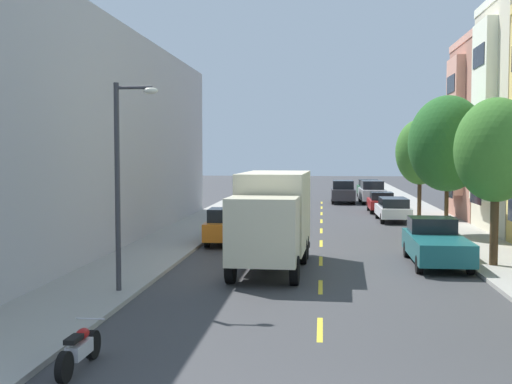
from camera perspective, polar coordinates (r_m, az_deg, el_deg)
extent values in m
plane|color=#38383A|center=(38.88, 5.79, -2.89)|extent=(160.00, 160.00, 0.00)
cube|color=#99968E|center=(37.57, -5.13, -3.00)|extent=(3.20, 120.00, 0.14)
cube|color=#99968E|center=(37.56, 16.70, -3.14)|extent=(3.20, 120.00, 0.14)
cube|color=yellow|center=(16.23, 5.66, -11.95)|extent=(0.14, 2.20, 0.01)
cube|color=yellow|center=(21.09, 5.71, -8.33)|extent=(0.14, 2.20, 0.01)
cube|color=yellow|center=(26.00, 5.74, -6.07)|extent=(0.14, 2.20, 0.01)
cube|color=yellow|center=(30.94, 5.76, -4.53)|extent=(0.14, 2.20, 0.01)
cube|color=yellow|center=(35.90, 5.78, -3.42)|extent=(0.14, 2.20, 0.01)
cube|color=yellow|center=(40.87, 5.79, -2.57)|extent=(0.14, 2.20, 0.01)
cube|color=yellow|center=(45.84, 5.80, -1.91)|extent=(0.14, 2.20, 0.01)
cube|color=yellow|center=(50.82, 5.81, -1.38)|extent=(0.14, 2.20, 0.01)
cube|color=yellow|center=(55.81, 5.81, -0.94)|extent=(0.14, 2.20, 0.01)
cube|color=white|center=(37.09, 20.41, 15.57)|extent=(0.60, 7.08, 0.44)
cube|color=white|center=(36.18, 19.41, 6.72)|extent=(0.55, 3.19, 9.35)
cube|color=#1E232D|center=(36.11, 18.81, -0.11)|extent=(0.04, 2.42, 1.10)
cube|color=#1E232D|center=(36.07, 18.92, 5.60)|extent=(0.04, 2.42, 1.10)
cube|color=#1E232D|center=(36.39, 19.04, 11.26)|extent=(0.04, 2.42, 1.10)
cube|color=#E19B83|center=(43.89, 17.95, 12.51)|extent=(0.60, 7.08, 0.44)
cube|color=#E19B83|center=(43.26, 17.13, 5.57)|extent=(0.55, 3.19, 8.65)
cube|color=#1E232D|center=(43.23, 16.65, 0.28)|extent=(0.04, 2.42, 1.10)
cube|color=#1E232D|center=(43.18, 16.73, 4.69)|extent=(0.04, 2.42, 1.10)
cube|color=#1E232D|center=(43.39, 16.81, 9.09)|extent=(0.04, 2.42, 1.10)
cube|color=#A8A8AD|center=(31.77, -19.81, 4.52)|extent=(10.00, 36.00, 10.00)
cylinder|color=#47331E|center=(25.57, 20.27, -2.92)|extent=(0.31, 0.31, 2.84)
ellipsoid|color=#387028|center=(25.42, 20.41, 3.51)|extent=(3.02, 3.02, 3.85)
cylinder|color=#47331E|center=(34.60, 16.45, -1.25)|extent=(0.21, 0.21, 2.80)
ellipsoid|color=#235B23|center=(34.49, 16.55, 4.12)|extent=(3.98, 3.98, 4.91)
cylinder|color=#47331E|center=(43.75, 14.22, -0.36)|extent=(0.26, 0.26, 2.61)
ellipsoid|color=#387028|center=(43.65, 14.28, 3.46)|extent=(3.18, 3.18, 4.29)
cylinder|color=#38383D|center=(19.87, -12.13, 0.39)|extent=(0.16, 0.16, 6.26)
cylinder|color=#38383D|center=(19.77, -10.70, 9.05)|extent=(1.10, 0.10, 0.10)
ellipsoid|color=silver|center=(19.62, -9.28, 8.81)|extent=(0.44, 0.28, 0.20)
cube|color=beige|center=(24.86, 1.70, -1.60)|extent=(2.59, 5.27, 2.90)
cube|color=beige|center=(21.20, 0.59, -3.44)|extent=(2.37, 1.98, 2.20)
cube|color=black|center=(20.25, 0.26, -2.39)|extent=(2.02, 0.15, 0.97)
cube|color=black|center=(27.53, 2.27, -4.62)|extent=(2.40, 0.25, 0.24)
cylinder|color=black|center=(21.50, -2.25, -6.79)|extent=(0.32, 0.97, 0.96)
cylinder|color=black|center=(21.23, 3.43, -6.93)|extent=(0.32, 0.97, 0.96)
cylinder|color=black|center=(26.55, -0.25, -4.81)|extent=(0.32, 0.97, 0.96)
cylinder|color=black|center=(26.34, 4.33, -4.89)|extent=(0.32, 0.97, 0.96)
cylinder|color=black|center=(25.48, -0.61, -5.17)|extent=(0.32, 0.97, 0.96)
cylinder|color=black|center=(25.25, 4.17, -5.26)|extent=(0.32, 0.97, 0.96)
cube|color=silver|center=(41.47, 11.96, -1.66)|extent=(1.88, 4.72, 0.62)
cube|color=black|center=(41.05, 12.04, -0.89)|extent=(1.64, 2.84, 0.55)
cylinder|color=black|center=(43.18, 12.76, -1.88)|extent=(0.23, 0.66, 0.66)
cylinder|color=black|center=(43.00, 10.64, -1.88)|extent=(0.23, 0.66, 0.66)
cylinder|color=black|center=(40.03, 13.37, -2.31)|extent=(0.23, 0.66, 0.66)
cylinder|color=black|center=(39.83, 11.09, -2.31)|extent=(0.23, 0.66, 0.66)
cube|color=maroon|center=(41.44, -0.09, -1.59)|extent=(1.81, 4.03, 0.62)
cube|color=black|center=(41.87, -0.01, -0.73)|extent=(1.56, 1.71, 0.55)
cylinder|color=black|center=(40.23, -1.40, -2.18)|extent=(0.23, 0.66, 0.66)
cylinder|color=black|center=(40.04, 0.76, -2.21)|extent=(0.23, 0.66, 0.66)
cylinder|color=black|center=(42.91, -0.87, -1.83)|extent=(0.23, 0.66, 0.66)
cylinder|color=black|center=(42.73, 1.15, -1.85)|extent=(0.23, 0.66, 0.66)
cube|color=#195B60|center=(25.76, 15.63, -4.64)|extent=(2.04, 5.31, 0.80)
cube|color=black|center=(26.82, 15.25, -2.81)|extent=(1.77, 1.60, 0.60)
cylinder|color=black|center=(27.73, 16.83, -4.92)|extent=(0.22, 0.66, 0.66)
cylinder|color=black|center=(27.46, 13.17, -4.95)|extent=(0.22, 0.66, 0.66)
cylinder|color=black|center=(24.24, 18.40, -6.16)|extent=(0.22, 0.66, 0.66)
cylinder|color=black|center=(23.93, 14.20, -6.21)|extent=(0.22, 0.66, 0.66)
cube|color=#B2B5BA|center=(55.67, 10.18, -0.19)|extent=(2.08, 4.85, 0.90)
cube|color=black|center=(55.62, 10.19, 0.63)|extent=(1.79, 2.83, 0.70)
cylinder|color=black|center=(57.41, 10.87, -0.54)|extent=(0.24, 0.67, 0.66)
cylinder|color=black|center=(57.24, 9.15, -0.53)|extent=(0.24, 0.67, 0.66)
cylinder|color=black|center=(54.18, 11.26, -0.78)|extent=(0.24, 0.67, 0.66)
cylinder|color=black|center=(53.99, 9.44, -0.77)|extent=(0.24, 0.67, 0.66)
cube|color=#194C28|center=(62.17, 9.94, 0.15)|extent=(2.06, 5.32, 0.80)
cube|color=black|center=(63.29, 9.86, 0.84)|extent=(1.78, 1.61, 0.60)
cylinder|color=black|center=(64.06, 10.60, -0.12)|extent=(0.23, 0.66, 0.66)
cylinder|color=black|center=(63.92, 9.01, -0.11)|extent=(0.23, 0.66, 0.66)
cylinder|color=black|center=(60.49, 10.92, -0.33)|extent=(0.23, 0.66, 0.66)
cylinder|color=black|center=(60.33, 9.23, -0.32)|extent=(0.23, 0.66, 0.66)
cube|color=#AD1E1E|center=(47.32, 10.96, -1.01)|extent=(1.76, 4.01, 0.62)
cube|color=black|center=(46.80, 11.02, -0.35)|extent=(1.54, 1.69, 0.55)
cylinder|color=black|center=(48.77, 11.70, -1.26)|extent=(0.22, 0.66, 0.66)
cylinder|color=black|center=(48.63, 9.91, -1.25)|extent=(0.22, 0.66, 0.66)
cylinder|color=black|center=(46.08, 12.05, -1.54)|extent=(0.22, 0.66, 0.66)
cylinder|color=black|center=(45.93, 10.17, -1.53)|extent=(0.22, 0.66, 0.66)
cube|color=orange|center=(31.15, -2.20, -3.12)|extent=(2.12, 5.34, 0.80)
cube|color=black|center=(29.93, -2.47, -2.04)|extent=(1.80, 1.63, 0.60)
cylinder|color=black|center=(29.55, -4.33, -4.27)|extent=(0.23, 0.66, 0.66)
cylinder|color=black|center=(29.33, -0.89, -4.31)|extent=(0.23, 0.66, 0.66)
cylinder|color=black|center=(33.09, -3.37, -3.43)|extent=(0.23, 0.66, 0.66)
cylinder|color=black|center=(32.89, -0.29, -3.46)|extent=(0.23, 0.66, 0.66)
cube|color=#333338|center=(55.71, 7.67, -0.16)|extent=(1.95, 4.80, 0.90)
cube|color=black|center=(55.66, 7.68, 0.66)|extent=(1.72, 2.78, 0.70)
cylinder|color=black|center=(57.40, 8.48, -0.51)|extent=(0.22, 0.66, 0.66)
cylinder|color=black|center=(57.34, 6.75, -0.50)|extent=(0.22, 0.66, 0.66)
cylinder|color=black|center=(54.14, 8.64, -0.75)|extent=(0.22, 0.66, 0.66)
cylinder|color=black|center=(54.09, 6.81, -0.74)|extent=(0.22, 0.66, 0.66)
cylinder|color=black|center=(14.33, -14.20, -12.91)|extent=(0.15, 0.60, 0.60)
cylinder|color=black|center=(13.05, -16.56, -14.61)|extent=(0.15, 0.60, 0.60)
cube|color=silver|center=(13.65, -15.33, -13.24)|extent=(0.29, 0.82, 0.28)
ellipsoid|color=maroon|center=(13.74, -15.07, -12.01)|extent=(0.24, 0.48, 0.22)
cube|color=black|center=(13.34, -15.78, -12.39)|extent=(0.23, 0.52, 0.10)
cylinder|color=silver|center=(14.07, -14.41, -10.77)|extent=(0.62, 0.04, 0.03)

